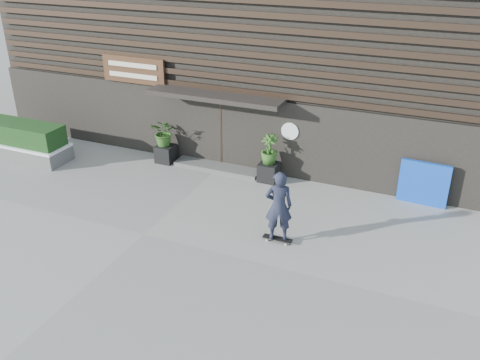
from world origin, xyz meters
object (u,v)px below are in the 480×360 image
at_px(planter_pot_right, 269,172).
at_px(skateboarder, 279,206).
at_px(raised_bed, 23,150).
at_px(blue_tarp, 424,183).
at_px(planter_pot_left, 166,154).

xyz_separation_m(planter_pot_right, skateboarder, (1.48, -3.31, 0.74)).
height_order(raised_bed, blue_tarp, blue_tarp).
relative_size(planter_pot_left, planter_pot_right, 1.00).
xyz_separation_m(planter_pot_left, raised_bed, (-4.85, -1.64, -0.05)).
bearing_deg(blue_tarp, raised_bed, -168.45).
bearing_deg(raised_bed, planter_pot_left, 18.63).
bearing_deg(blue_tarp, planter_pot_left, -174.69).
bearing_deg(skateboarder, planter_pot_right, 114.09).
bearing_deg(planter_pot_right, raised_bed, -169.29).
xyz_separation_m(planter_pot_right, blue_tarp, (4.67, 0.30, 0.36)).
height_order(planter_pot_left, planter_pot_right, same).
distance_m(blue_tarp, skateboarder, 4.83).
distance_m(raised_bed, skateboarder, 10.30).
bearing_deg(raised_bed, blue_tarp, 8.27).
height_order(planter_pot_right, skateboarder, skateboarder).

